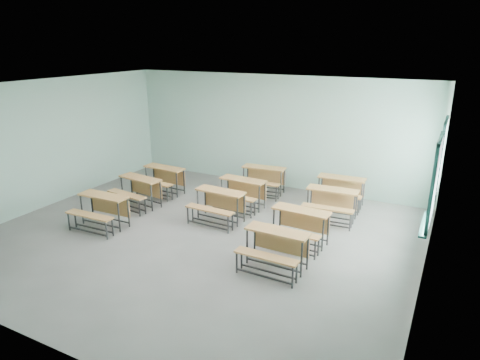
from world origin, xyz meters
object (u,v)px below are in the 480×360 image
at_px(desk_unit_r0c2, 275,244).
at_px(desk_unit_r3c1, 263,176).
at_px(desk_unit_r1c1, 218,202).
at_px(desk_unit_r1c2, 299,222).
at_px(desk_unit_r2c0, 162,176).
at_px(desk_unit_r3c2, 340,187).
at_px(desk_unit_r2c1, 241,189).
at_px(desk_unit_r1c0, 138,188).
at_px(desk_unit_r2c2, 331,200).
at_px(desk_unit_r0c0, 101,207).

relative_size(desk_unit_r0c2, desk_unit_r3c1, 0.96).
relative_size(desk_unit_r1c1, desk_unit_r1c2, 0.99).
xyz_separation_m(desk_unit_r2c0, desk_unit_r3c2, (4.64, 1.34, 0.00)).
bearing_deg(desk_unit_r1c2, desk_unit_r2c1, 150.18).
relative_size(desk_unit_r1c0, desk_unit_r2c0, 1.04).
relative_size(desk_unit_r1c0, desk_unit_r1c2, 1.05).
relative_size(desk_unit_r2c2, desk_unit_r3c2, 1.01).
xyz_separation_m(desk_unit_r1c2, desk_unit_r2c1, (-2.01, 1.28, 0.00)).
height_order(desk_unit_r1c0, desk_unit_r1c2, same).
height_order(desk_unit_r1c2, desk_unit_r2c1, same).
xyz_separation_m(desk_unit_r2c0, desk_unit_r2c2, (4.69, 0.33, 0.00)).
xyz_separation_m(desk_unit_r1c2, desk_unit_r3c1, (-1.97, 2.53, 0.00)).
bearing_deg(desk_unit_r1c0, desk_unit_r3c2, 35.19).
distance_m(desk_unit_r0c0, desk_unit_r1c1, 2.66).
bearing_deg(desk_unit_r3c2, desk_unit_r2c1, -152.18).
relative_size(desk_unit_r1c1, desk_unit_r2c2, 0.99).
distance_m(desk_unit_r0c0, desk_unit_r2c2, 5.32).
bearing_deg(desk_unit_r1c1, desk_unit_r2c0, 159.69).
height_order(desk_unit_r0c2, desk_unit_r2c0, same).
bearing_deg(desk_unit_r2c2, desk_unit_r1c1, -154.19).
distance_m(desk_unit_r0c2, desk_unit_r1c2, 1.17).
height_order(desk_unit_r2c1, desk_unit_r3c2, same).
relative_size(desk_unit_r0c0, desk_unit_r2c1, 0.99).
distance_m(desk_unit_r0c0, desk_unit_r1c0, 1.42).
xyz_separation_m(desk_unit_r0c0, desk_unit_r2c1, (2.28, 2.51, 0.00)).
bearing_deg(desk_unit_r2c0, desk_unit_r3c1, 30.40).
bearing_deg(desk_unit_r1c1, desk_unit_r2c2, 31.52).
bearing_deg(desk_unit_r1c2, desk_unit_r0c2, -89.26).
xyz_separation_m(desk_unit_r1c0, desk_unit_r2c1, (2.41, 1.10, 0.00)).
xyz_separation_m(desk_unit_r1c1, desk_unit_r3c2, (2.28, 2.32, 0.00)).
distance_m(desk_unit_r0c2, desk_unit_r2c1, 3.14).
distance_m(desk_unit_r0c0, desk_unit_r2c0, 2.48).
xyz_separation_m(desk_unit_r1c1, desk_unit_r2c0, (-2.37, 0.98, 0.00)).
bearing_deg(desk_unit_r2c2, desk_unit_r2c1, -176.07).
relative_size(desk_unit_r0c2, desk_unit_r1c2, 0.98).
bearing_deg(desk_unit_r2c1, desk_unit_r0c2, -48.80).
distance_m(desk_unit_r0c0, desk_unit_r3c1, 4.41).
bearing_deg(desk_unit_r1c2, desk_unit_r3c1, 130.71).
distance_m(desk_unit_r2c2, desk_unit_r3c2, 1.01).
distance_m(desk_unit_r2c1, desk_unit_r2c2, 2.26).
bearing_deg(desk_unit_r0c0, desk_unit_r3c1, 56.64).
distance_m(desk_unit_r0c0, desk_unit_r2c1, 3.39).
distance_m(desk_unit_r0c2, desk_unit_r2c2, 2.76).
distance_m(desk_unit_r1c1, desk_unit_r3c2, 3.25).
relative_size(desk_unit_r0c0, desk_unit_r1c0, 0.94).
bearing_deg(desk_unit_r0c0, desk_unit_r2c1, 46.01).
height_order(desk_unit_r0c2, desk_unit_r1c2, same).
distance_m(desk_unit_r1c0, desk_unit_r1c2, 4.42).
bearing_deg(desk_unit_r1c1, desk_unit_r0c0, -143.58).
relative_size(desk_unit_r1c0, desk_unit_r2c2, 1.04).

